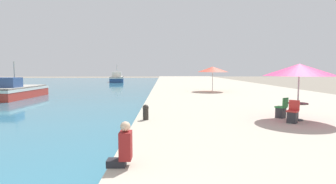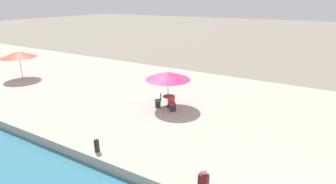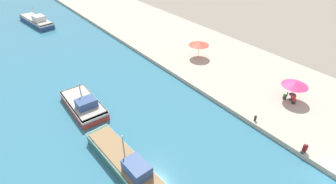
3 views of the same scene
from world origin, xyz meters
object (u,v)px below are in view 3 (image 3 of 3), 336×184
cafe_umbrella_white (199,43)px  cafe_chair_right (294,101)px  fishing_boat_mid (84,104)px  mooring_bollard (255,118)px  person_at_quay (305,148)px  cafe_umbrella_pink (295,84)px  cafe_table (292,96)px  cafe_chair_left (285,96)px  fishing_boat_near (127,164)px  fishing_boat_far (37,21)px

cafe_umbrella_white → cafe_chair_right: (0.35, -15.44, -1.84)m
fishing_boat_mid → mooring_bollard: size_ratio=11.02×
cafe_chair_right → person_at_quay: bearing=79.3°
cafe_umbrella_pink → cafe_table: (-0.05, -0.10, -1.60)m
cafe_table → cafe_chair_left: cafe_chair_left is taller
fishing_boat_near → mooring_bollard: bearing=-14.7°
cafe_umbrella_white → cafe_chair_right: bearing=-88.7°
fishing_boat_near → cafe_chair_left: bearing=-10.1°
fishing_boat_mid → cafe_umbrella_white: size_ratio=2.39×
fishing_boat_far → cafe_umbrella_pink: bearing=-79.0°
person_at_quay → mooring_bollard: (0.12, 5.42, -0.10)m
cafe_umbrella_white → cafe_chair_left: 14.45m
fishing_boat_mid → person_at_quay: size_ratio=7.13×
fishing_boat_near → cafe_umbrella_pink: 20.46m
fishing_boat_near → cafe_table: (20.10, -3.16, 0.27)m
cafe_table → mooring_bollard: bearing=177.9°
cafe_chair_left → person_at_quay: 8.42m
cafe_umbrella_white → fishing_boat_far: bearing=115.4°
fishing_boat_far → cafe_umbrella_pink: fishing_boat_far is taller
person_at_quay → cafe_umbrella_pink: bearing=38.7°
cafe_table → mooring_bollard: 6.46m
fishing_boat_mid → fishing_boat_far: fishing_boat_far is taller
fishing_boat_far → cafe_chair_left: size_ratio=12.07×
fishing_boat_mid → cafe_table: 23.86m
cafe_table → cafe_chair_left: bearing=126.7°
cafe_umbrella_pink → cafe_chair_right: size_ratio=3.21×
cafe_chair_right → fishing_boat_near: bearing=31.3°
fishing_boat_mid → person_at_quay: bearing=-54.6°
person_at_quay → mooring_bollard: size_ratio=1.54×
fishing_boat_mid → cafe_table: (19.56, -13.65, 0.36)m
fishing_boat_mid → mooring_bollard: fishing_boat_mid is taller
fishing_boat_near → cafe_chair_left: size_ratio=11.49×
cafe_umbrella_white → cafe_chair_right: 15.55m
fishing_boat_mid → cafe_umbrella_pink: bearing=-33.8°
cafe_umbrella_white → mooring_bollard: (-5.62, -14.67, -1.82)m
fishing_boat_near → fishing_boat_far: 43.60m
mooring_bollard → cafe_umbrella_pink: bearing=-1.2°
person_at_quay → cafe_table: bearing=38.3°
cafe_umbrella_pink → person_at_quay: bearing=-141.3°
fishing_boat_near → cafe_chair_left: fishing_boat_near is taller
fishing_boat_near → cafe_table: bearing=-11.6°
fishing_boat_far → person_at_quay: fishing_boat_far is taller
fishing_boat_near → cafe_chair_right: (19.62, -3.69, 0.06)m
cafe_umbrella_white → person_at_quay: 20.97m
fishing_boat_far → cafe_chair_left: bearing=-79.4°
fishing_boat_far → cafe_chair_left: fishing_boat_far is taller
cafe_umbrella_pink → cafe_table: 1.61m
fishing_boat_far → person_at_quay: bearing=-87.7°
cafe_table → fishing_boat_far: bearing=108.8°
cafe_table → person_at_quay: bearing=-141.7°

